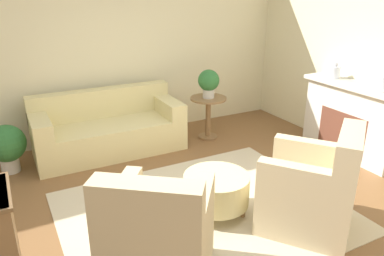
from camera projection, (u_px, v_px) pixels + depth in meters
name	position (u px, v px, depth m)	size (l,w,h in m)	color
ground_plane	(204.00, 212.00, 3.98)	(16.00, 16.00, 0.00)	brown
wall_back	(119.00, 46.00, 5.68)	(9.17, 0.12, 2.80)	beige
rug	(204.00, 212.00, 3.98)	(2.88, 2.33, 0.01)	beige
couch	(109.00, 130.00, 5.37)	(2.06, 0.87, 0.86)	beige
armchair_left	(158.00, 241.00, 2.90)	(1.12, 1.13, 1.05)	#C6B289
armchair_right	(314.00, 192.00, 3.60)	(1.12, 1.13, 1.05)	#C6B289
ottoman_table	(216.00, 189.00, 3.88)	(0.68, 0.68, 0.43)	beige
side_table	(208.00, 110.00, 5.81)	(0.56, 0.56, 0.66)	olive
fireplace	(352.00, 118.00, 5.19)	(0.44, 1.52, 1.03)	silver
vase_mantel_near	(335.00, 72.00, 5.30)	(0.14, 0.14, 0.22)	silver
vase_mantel_far	(384.00, 83.00, 4.65)	(0.16, 0.16, 0.26)	silver
potted_plant_on_side_table	(209.00, 82.00, 5.65)	(0.32, 0.32, 0.43)	beige
potted_plant_floor	(7.00, 145.00, 4.73)	(0.48, 0.48, 0.63)	beige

